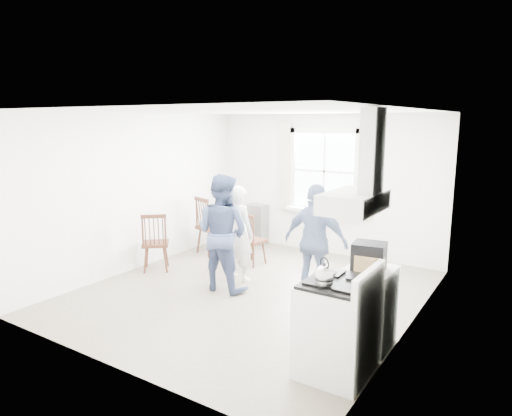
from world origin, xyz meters
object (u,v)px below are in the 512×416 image
at_px(low_cabinet, 369,307).
at_px(person_mid, 222,232).
at_px(windsor_chair_a, 233,220).
at_px(windsor_chair_c, 155,236).
at_px(stereo_stack, 369,256).
at_px(windsor_chair_b, 249,234).
at_px(gas_stove, 338,326).
at_px(person_right, 316,242).
at_px(person_left, 238,233).

relative_size(low_cabinet, person_mid, 0.52).
height_order(windsor_chair_a, windsor_chair_c, windsor_chair_c).
bearing_deg(stereo_stack, windsor_chair_b, 147.16).
distance_m(gas_stove, windsor_chair_b, 3.56).
bearing_deg(windsor_chair_c, person_right, 9.20).
xyz_separation_m(stereo_stack, windsor_chair_b, (-2.71, 1.75, -0.49)).
height_order(person_mid, person_right, person_mid).
bearing_deg(windsor_chair_a, windsor_chair_c, -101.28).
height_order(windsor_chair_a, person_right, person_right).
distance_m(low_cabinet, stereo_stack, 0.60).
xyz_separation_m(windsor_chair_c, person_mid, (1.40, -0.01, 0.25)).
bearing_deg(person_left, gas_stove, 149.82).
relative_size(low_cabinet, windsor_chair_b, 0.98).
xyz_separation_m(windsor_chair_b, person_left, (0.27, -0.69, 0.19)).
bearing_deg(person_right, gas_stove, 122.16).
relative_size(windsor_chair_c, person_mid, 0.58).
bearing_deg(windsor_chair_b, person_left, -68.38).
bearing_deg(person_right, stereo_stack, 136.92).
height_order(windsor_chair_b, person_left, person_left).
bearing_deg(windsor_chair_c, person_mid, -0.44).
height_order(stereo_stack, windsor_chair_b, stereo_stack).
height_order(gas_stove, person_right, person_right).
distance_m(stereo_stack, person_right, 1.56).
distance_m(windsor_chair_c, person_left, 1.45).
distance_m(windsor_chair_a, windsor_chair_b, 0.96).
distance_m(low_cabinet, person_mid, 2.51).
relative_size(stereo_stack, windsor_chair_a, 0.38).
bearing_deg(person_left, windsor_chair_c, 23.12).
xyz_separation_m(gas_stove, person_left, (-2.37, 1.69, 0.27)).
relative_size(gas_stove, stereo_stack, 2.99).
bearing_deg(gas_stove, stereo_stack, 83.65).
relative_size(windsor_chair_a, person_mid, 0.57).
xyz_separation_m(windsor_chair_a, windsor_chair_b, (0.75, -0.60, -0.04)).
relative_size(low_cabinet, windsor_chair_c, 0.90).
bearing_deg(person_mid, person_left, -88.24).
bearing_deg(windsor_chair_a, person_mid, -58.83).
bearing_deg(person_left, person_mid, 98.46).
bearing_deg(low_cabinet, windsor_chair_a, 146.72).
height_order(gas_stove, windsor_chair_a, gas_stove).
height_order(windsor_chair_a, person_left, person_left).
bearing_deg(person_mid, person_right, -162.37).
bearing_deg(windsor_chair_b, stereo_stack, -32.84).
height_order(windsor_chair_b, person_right, person_right).
relative_size(windsor_chair_c, person_left, 0.66).
bearing_deg(windsor_chair_b, windsor_chair_c, -134.08).
height_order(gas_stove, windsor_chair_c, gas_stove).
xyz_separation_m(gas_stove, windsor_chair_b, (-2.64, 2.38, 0.08)).
height_order(gas_stove, windsor_chair_b, gas_stove).
xyz_separation_m(person_left, person_right, (1.32, -0.01, 0.06)).
bearing_deg(person_mid, windsor_chair_a, -60.24).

